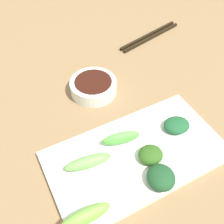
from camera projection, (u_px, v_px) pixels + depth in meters
The scene contains 10 objects.
tabletop at pixel (112, 124), 0.59m from camera, with size 2.10×2.10×0.02m, color olive.
sauce_bowl at pixel (93, 86), 0.63m from camera, with size 0.11×0.11×0.03m.
serving_plate at pixel (135, 156), 0.52m from camera, with size 0.19×0.35×0.01m, color white.
broccoli_stalk_0 at pixel (85, 216), 0.42m from camera, with size 0.02×0.09×0.03m, color #77BC45.
broccoli_stalk_1 at pixel (121, 138), 0.52m from camera, with size 0.02×0.08×0.03m, color #5DB74A.
broccoli_leafy_2 at pixel (151, 155), 0.50m from camera, with size 0.04×0.05×0.02m, color #2F5B1C.
broccoli_stalk_3 at pixel (88, 162), 0.49m from camera, with size 0.02×0.09×0.02m, color #73AE58.
broccoli_leafy_4 at pixel (161, 177), 0.46m from camera, with size 0.05×0.05×0.03m, color #1C4926.
broccoli_leafy_5 at pixel (177, 125), 0.55m from camera, with size 0.05×0.05×0.02m, color #1E5730.
chopsticks at pixel (150, 36), 0.81m from camera, with size 0.07×0.23×0.01m.
Camera 1 is at (0.33, -0.17, 0.47)m, focal length 42.04 mm.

